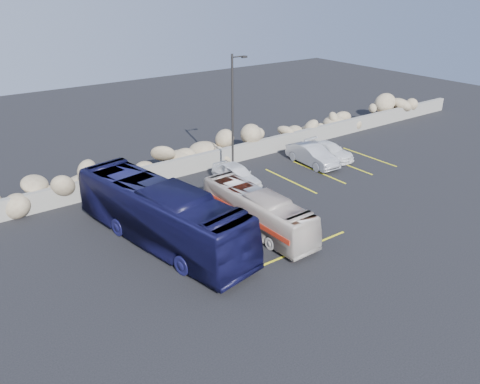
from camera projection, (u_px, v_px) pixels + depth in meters
ground at (304, 251)px, 22.58m from camera, size 90.00×90.00×0.00m
seawall at (181, 167)px, 31.20m from camera, size 60.00×0.40×1.20m
riprap_pile at (172, 152)px, 31.79m from camera, size 54.00×2.80×2.60m
parking_lines at (297, 190)px, 29.18m from camera, size 18.16×9.36×0.01m
lamppost at (233, 115)px, 29.20m from camera, size 1.14×0.18×8.00m
vintage_bus at (257, 211)px, 24.22m from camera, size 1.93×7.67×2.13m
tour_coach at (161, 214)px, 22.80m from camera, size 4.56×11.40×3.10m
car_a at (236, 175)px, 29.74m from camera, size 1.72×4.04×1.36m
car_b at (312, 155)px, 33.03m from camera, size 1.73×4.40×1.43m
car_c at (329, 151)px, 34.29m from camera, size 1.93×4.03×1.13m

